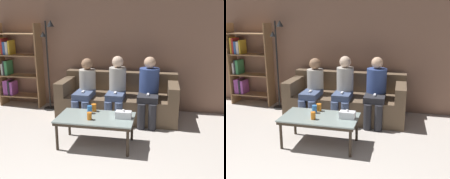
% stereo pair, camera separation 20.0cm
% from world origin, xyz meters
% --- Properties ---
extents(wall_back, '(12.00, 0.06, 2.60)m').
position_xyz_m(wall_back, '(0.00, 4.03, 1.30)').
color(wall_back, '#8C6651').
rests_on(wall_back, ground_plane).
extents(couch, '(2.14, 0.88, 0.80)m').
position_xyz_m(couch, '(0.00, 3.51, 0.30)').
color(couch, brown).
rests_on(couch, ground_plane).
extents(coffee_table, '(1.09, 0.60, 0.43)m').
position_xyz_m(coffee_table, '(-0.12, 2.29, 0.39)').
color(coffee_table, '#8C9E99').
rests_on(coffee_table, ground_plane).
extents(cup_near_left, '(0.08, 0.08, 0.11)m').
position_xyz_m(cup_near_left, '(-0.21, 2.51, 0.49)').
color(cup_near_left, orange).
rests_on(cup_near_left, coffee_table).
extents(cup_near_right, '(0.07, 0.07, 0.11)m').
position_xyz_m(cup_near_right, '(-0.18, 2.17, 0.49)').
color(cup_near_right, orange).
rests_on(cup_near_right, coffee_table).
extents(cup_far_center, '(0.07, 0.07, 0.11)m').
position_xyz_m(cup_far_center, '(-0.25, 2.42, 0.49)').
color(cup_far_center, '#3372BF').
rests_on(cup_far_center, coffee_table).
extents(tissue_box, '(0.22, 0.12, 0.13)m').
position_xyz_m(tissue_box, '(0.27, 2.32, 0.48)').
color(tissue_box, white).
rests_on(tissue_box, coffee_table).
extents(bookshelf, '(0.89, 0.32, 1.70)m').
position_xyz_m(bookshelf, '(-2.22, 3.80, 0.83)').
color(bookshelf, '#9E754C').
rests_on(bookshelf, ground_plane).
extents(standing_lamp, '(0.31, 0.26, 1.75)m').
position_xyz_m(standing_lamp, '(-1.41, 3.66, 1.08)').
color(standing_lamp, black).
rests_on(standing_lamp, ground_plane).
extents(seated_person_left_end, '(0.31, 0.69, 1.10)m').
position_xyz_m(seated_person_left_end, '(-0.56, 3.27, 0.58)').
color(seated_person_left_end, '#47567A').
rests_on(seated_person_left_end, ground_plane).
extents(seated_person_mid_left, '(0.31, 0.63, 1.15)m').
position_xyz_m(seated_person_mid_left, '(0.00, 3.30, 0.61)').
color(seated_person_mid_left, '#47567A').
rests_on(seated_person_mid_left, ground_plane).
extents(seated_person_mid_right, '(0.34, 0.66, 1.15)m').
position_xyz_m(seated_person_mid_right, '(0.56, 3.31, 0.62)').
color(seated_person_mid_right, '#28282D').
rests_on(seated_person_mid_right, ground_plane).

